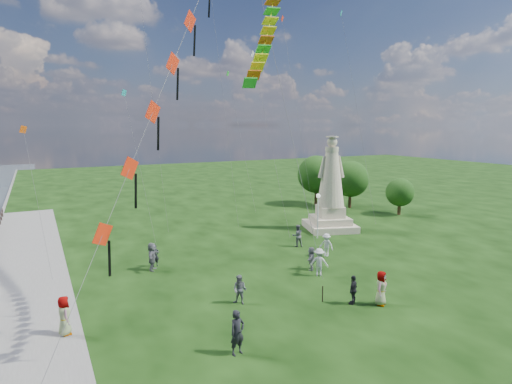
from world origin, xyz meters
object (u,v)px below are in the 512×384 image
person_4 (381,288)px  person_11 (311,258)px  lamppost (318,206)px  person_1 (240,290)px  person_7 (297,236)px  person_8 (326,245)px  person_6 (155,256)px  person_2 (319,262)px  person_5 (152,256)px  person_10 (64,318)px  person_0 (237,333)px  statue (331,195)px  person_9 (331,220)px  person_3 (353,290)px

person_4 → person_11: (-0.06, 6.41, -0.16)m
lamppost → person_4: size_ratio=2.05×
person_1 → person_7: (8.79, 7.89, 0.08)m
person_4 → person_7: size_ratio=1.06×
person_8 → person_6: bearing=-133.4°
person_2 → person_7: (2.39, 6.24, -0.01)m
person_5 → person_6: size_ratio=1.27×
person_4 → person_8: (2.64, 8.38, -0.09)m
person_2 → person_5: 10.99m
person_7 → person_10: size_ratio=0.98×
person_1 → lamppost: bearing=87.7°
person_7 → person_11: bearing=79.4°
person_0 → person_7: 16.69m
statue → person_9: (0.26, 0.24, -2.47)m
person_0 → person_11: bearing=27.2°
person_8 → person_11: person_8 is taller
person_4 → person_11: bearing=59.5°
person_3 → person_9: (9.40, 14.36, -0.04)m
person_0 → person_10: size_ratio=1.07×
person_4 → person_8: person_4 is taller
person_8 → person_11: (-2.70, -1.97, -0.07)m
person_6 → person_11: bearing=-37.2°
person_3 → person_6: 13.64m
person_2 → person_10: 15.07m
person_8 → person_11: bearing=-80.7°
person_1 → person_6: bearing=155.9°
person_3 → person_4: size_ratio=0.86×
person_2 → person_1: bearing=51.0°
person_0 → statue: bearing=30.7°
person_4 → person_10: 15.81m
person_9 → person_11: size_ratio=0.98×
person_2 → person_4: 5.24m
lamppost → person_7: size_ratio=2.17×
person_1 → person_4: bearing=21.1°
person_7 → person_9: 7.06m
statue → person_0: statue is taller
lamppost → person_4: (-5.03, -12.84, -1.84)m
person_1 → person_3: bearing=21.9°
person_5 → person_7: person_5 is taller
lamppost → person_3: bearing=-117.5°
statue → lamppost: 3.55m
person_3 → person_1: bearing=-58.5°
person_4 → person_5: size_ratio=0.99×
person_8 → person_9: bearing=113.9°
person_4 → person_0: bearing=155.4°
person_11 → statue: bearing=174.4°
person_2 → person_11: bearing=-63.7°
person_2 → person_6: (-8.85, 6.66, -0.15)m
person_4 → person_5: person_5 is taller
lamppost → person_4: bearing=-111.4°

